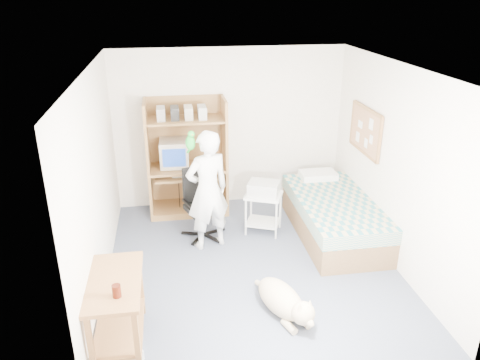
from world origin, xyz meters
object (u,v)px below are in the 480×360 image
Objects in this scene: side_desk at (117,303)px; computer_hutch at (187,162)px; person at (208,191)px; printer_cart at (263,207)px; dog at (284,301)px; bed at (334,216)px; office_chair at (202,213)px.

computer_hutch is at bearing 73.86° from side_desk.
printer_cart is (0.82, 0.27, -0.43)m from person.
dog is 1.68× the size of printer_cart.
person reaches higher than side_desk.
computer_hutch reaches higher than person.
side_desk is 1.62× the size of printer_cart.
person is 1.60× the size of dog.
computer_hutch is 2.96m from dog.
side_desk is 2.10m from person.
bed is at bearing 9.45° from printer_cart.
dog is at bearing -71.68° from printer_cart.
dog is (0.73, -1.90, -0.18)m from office_chair.
computer_hutch is 1.17m from person.
bed reaches higher than dog.
side_desk is 1.01× the size of office_chair.
dog is (-1.13, -1.63, -0.11)m from bed.
office_chair is 0.56m from person.
computer_hutch is 1.81× the size of office_chair.
bed is at bearing -29.29° from computer_hutch.
computer_hutch reaches higher than dog.
bed is 3.39m from side_desk.
computer_hutch is 1.09× the size of person.
office_chair is (0.99, 2.08, -0.14)m from side_desk.
computer_hutch is at bearing 86.94° from dog.
person is 2.68× the size of printer_cart.
office_chair is at bearing 171.83° from bed.
printer_cart is at bearing 47.60° from side_desk.
computer_hutch is at bearing 150.71° from bed.
office_chair is (-1.86, 0.27, 0.07)m from bed.
printer_cart is at bearing 166.38° from bed.
person is at bearing -138.59° from printer_cart.
dog is (0.87, -2.75, -0.64)m from computer_hutch.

